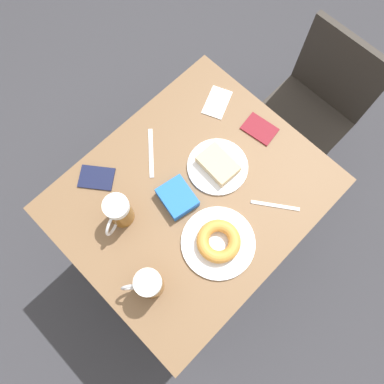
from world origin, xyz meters
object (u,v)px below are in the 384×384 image
(plate_with_donut, at_px, (218,242))
(beer_mug_left, at_px, (119,212))
(plate_with_cake, at_px, (218,165))
(passport_near_edge, at_px, (97,178))
(chair, at_px, (317,101))
(beer_mug_center, at_px, (149,284))
(blue_pouch, at_px, (177,198))
(napkin_folded, at_px, (217,102))
(passport_far_edge, at_px, (260,130))
(knife, at_px, (151,153))
(fork, at_px, (275,205))

(plate_with_donut, distance_m, beer_mug_left, 0.35)
(plate_with_cake, xyz_separation_m, passport_near_edge, (-0.29, -0.35, -0.01))
(plate_with_cake, bearing_deg, chair, 86.29)
(plate_with_cake, distance_m, beer_mug_center, 0.49)
(plate_with_donut, distance_m, beer_mug_center, 0.28)
(plate_with_cake, height_order, passport_near_edge, plate_with_cake)
(blue_pouch, bearing_deg, napkin_folded, 114.15)
(napkin_folded, bearing_deg, plate_with_cake, -46.00)
(plate_with_donut, relative_size, passport_near_edge, 1.69)
(passport_far_edge, bearing_deg, chair, 85.72)
(passport_near_edge, bearing_deg, beer_mug_center, -16.25)
(knife, bearing_deg, beer_mug_center, -43.19)
(chair, height_order, passport_near_edge, chair)
(fork, height_order, knife, same)
(beer_mug_left, bearing_deg, plate_with_cake, 74.17)
(chair, xyz_separation_m, fork, (0.21, -0.62, 0.25))
(chair, distance_m, beer_mug_center, 1.18)
(plate_with_cake, bearing_deg, napkin_folded, 134.00)
(knife, relative_size, passport_near_edge, 1.05)
(knife, xyz_separation_m, blue_pouch, (0.20, -0.06, 0.02))
(chair, relative_size, plate_with_cake, 3.78)
(plate_with_cake, height_order, passport_far_edge, plate_with_cake)
(plate_with_cake, xyz_separation_m, passport_far_edge, (0.01, 0.23, -0.01))
(passport_near_edge, distance_m, passport_far_edge, 0.65)
(beer_mug_left, xyz_separation_m, passport_far_edge, (0.12, 0.61, -0.07))
(plate_with_donut, distance_m, napkin_folded, 0.56)
(beer_mug_left, bearing_deg, chair, 81.77)
(chair, distance_m, fork, 0.70)
(plate_with_donut, relative_size, beer_mug_left, 1.82)
(napkin_folded, distance_m, blue_pouch, 0.43)
(beer_mug_center, bearing_deg, plate_with_donut, 77.46)
(napkin_folded, relative_size, knife, 0.96)
(chair, bearing_deg, passport_far_edge, -94.50)
(passport_near_edge, distance_m, blue_pouch, 0.31)
(plate_with_cake, bearing_deg, beer_mug_center, -73.51)
(plate_with_cake, distance_m, plate_with_donut, 0.28)
(plate_with_cake, bearing_deg, beer_mug_left, -105.83)
(beer_mug_left, bearing_deg, blue_pouch, 63.60)
(napkin_folded, xyz_separation_m, knife, (-0.03, -0.33, -0.00))
(passport_near_edge, bearing_deg, passport_far_edge, 62.71)
(chair, bearing_deg, blue_pouch, -94.13)
(plate_with_cake, distance_m, passport_near_edge, 0.45)
(knife, xyz_separation_m, passport_far_edge, (0.23, 0.36, 0.00))
(chair, distance_m, beer_mug_left, 1.10)
(passport_near_edge, bearing_deg, napkin_folded, 80.10)
(plate_with_cake, bearing_deg, passport_far_edge, 87.36)
(napkin_folded, bearing_deg, beer_mug_left, -81.75)
(blue_pouch, bearing_deg, passport_near_edge, -150.53)
(fork, xyz_separation_m, blue_pouch, (-0.27, -0.23, 0.02))
(beer_mug_left, height_order, passport_far_edge, beer_mug_left)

